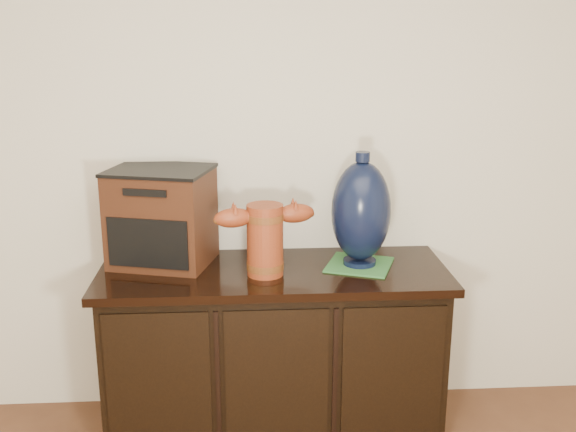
{
  "coord_description": "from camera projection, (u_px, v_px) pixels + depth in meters",
  "views": [
    {
      "loc": [
        -0.11,
        -0.43,
        1.73
      ],
      "look_at": [
        0.06,
        2.18,
        1.0
      ],
      "focal_mm": 42.0,
      "sensor_mm": 36.0,
      "label": 1
    }
  ],
  "objects": [
    {
      "name": "sideboard",
      "position": [
        274.0,
        349.0,
        2.92
      ],
      "size": [
        1.46,
        0.56,
        0.75
      ],
      "color": "black",
      "rests_on": "ground"
    },
    {
      "name": "terracotta_vessel",
      "position": [
        265.0,
        236.0,
        2.72
      ],
      "size": [
        0.42,
        0.18,
        0.3
      ],
      "rotation": [
        0.0,
        0.0,
        0.21
      ],
      "color": "#943B1A",
      "rests_on": "sideboard"
    },
    {
      "name": "tv_radio",
      "position": [
        162.0,
        217.0,
        2.85
      ],
      "size": [
        0.48,
        0.42,
        0.41
      ],
      "rotation": [
        0.0,
        0.0,
        -0.26
      ],
      "color": "#3A1B0E",
      "rests_on": "sideboard"
    },
    {
      "name": "green_mat",
      "position": [
        359.0,
        265.0,
        2.86
      ],
      "size": [
        0.33,
        0.33,
        0.01
      ],
      "primitive_type": "cube",
      "rotation": [
        0.0,
        0.0,
        -0.36
      ],
      "color": "#327034",
      "rests_on": "sideboard"
    },
    {
      "name": "lamp_base",
      "position": [
        361.0,
        212.0,
        2.8
      ],
      "size": [
        0.32,
        0.32,
        0.48
      ],
      "rotation": [
        0.0,
        0.0,
        -0.36
      ],
      "color": "black",
      "rests_on": "green_mat"
    },
    {
      "name": "spray_can",
      "position": [
        264.0,
        237.0,
        2.98
      ],
      "size": [
        0.06,
        0.06,
        0.17
      ],
      "color": "#4E150D",
      "rests_on": "sideboard"
    }
  ]
}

